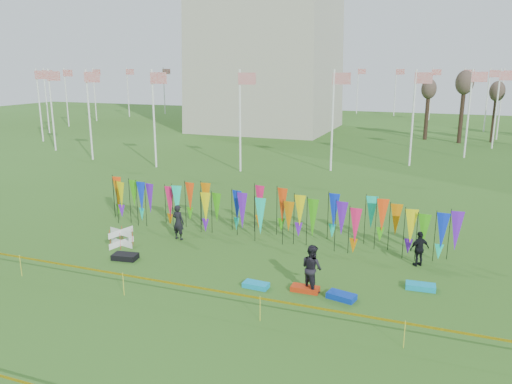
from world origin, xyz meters
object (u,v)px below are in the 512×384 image
(kite_bag_blue, at_px, (341,296))
(box_kite, at_px, (121,238))
(kite_bag_teal, at_px, (421,286))
(person_left, at_px, (178,222))
(person_mid, at_px, (312,268))
(person_right, at_px, (419,249))
(kite_bag_black, at_px, (125,257))
(kite_bag_turquoise, at_px, (256,285))
(kite_bag_red, at_px, (305,289))

(kite_bag_blue, bearing_deg, box_kite, 170.62)
(kite_bag_blue, distance_m, kite_bag_teal, 3.26)
(box_kite, relative_size, person_left, 0.48)
(person_mid, bearing_deg, person_right, -98.39)
(kite_bag_black, bearing_deg, kite_bag_turquoise, -5.68)
(box_kite, bearing_deg, kite_bag_blue, -9.38)
(box_kite, bearing_deg, person_left, 41.43)
(box_kite, bearing_deg, kite_bag_turquoise, -14.71)
(kite_bag_teal, bearing_deg, kite_bag_black, -173.24)
(person_mid, relative_size, person_right, 1.19)
(box_kite, xyz_separation_m, kite_bag_blue, (10.79, -1.78, -0.31))
(kite_bag_black, height_order, kite_bag_teal, kite_bag_black)
(person_right, distance_m, kite_bag_teal, 2.46)
(kite_bag_turquoise, bearing_deg, kite_bag_teal, 19.52)
(kite_bag_red, bearing_deg, person_left, 154.91)
(person_left, height_order, kite_bag_turquoise, person_left)
(kite_bag_red, distance_m, kite_bag_teal, 4.42)
(person_right, bearing_deg, person_mid, 10.43)
(person_right, relative_size, kite_bag_red, 1.45)
(person_right, xyz_separation_m, kite_bag_blue, (-2.42, -4.26, -0.66))
(person_left, height_order, kite_bag_black, person_left)
(person_right, height_order, kite_bag_blue, person_right)
(box_kite, distance_m, kite_bag_teal, 13.44)
(person_left, distance_m, person_mid, 8.22)
(person_left, bearing_deg, kite_bag_red, 163.65)
(person_right, bearing_deg, kite_bag_teal, 58.43)
(kite_bag_black, relative_size, kite_bag_teal, 0.98)
(kite_bag_teal, bearing_deg, box_kite, -179.50)
(person_left, relative_size, person_mid, 0.96)
(kite_bag_blue, xyz_separation_m, kite_bag_black, (-9.65, 0.44, 0.02))
(person_right, xyz_separation_m, kite_bag_black, (-12.08, -3.82, -0.64))
(kite_bag_turquoise, height_order, kite_bag_blue, kite_bag_blue)
(box_kite, height_order, person_right, person_right)
(kite_bag_black, distance_m, kite_bag_teal, 12.38)
(person_left, xyz_separation_m, person_mid, (7.53, -3.28, 0.04))
(person_left, xyz_separation_m, kite_bag_turquoise, (5.48, -3.78, -0.78))
(person_left, xyz_separation_m, person_right, (11.17, 0.67, -0.11))
(person_left, relative_size, kite_bag_red, 1.66)
(person_mid, bearing_deg, person_left, 10.68)
(person_left, distance_m, kite_bag_blue, 9.48)
(person_mid, distance_m, kite_bag_blue, 1.49)
(person_right, distance_m, kite_bag_black, 12.68)
(kite_bag_red, bearing_deg, kite_bag_black, 178.00)
(box_kite, relative_size, kite_bag_teal, 0.76)
(box_kite, relative_size, kite_bag_black, 0.77)
(kite_bag_black, bearing_deg, person_left, 73.94)
(person_mid, relative_size, kite_bag_black, 1.69)
(person_mid, bearing_deg, kite_bag_turquoise, 47.92)
(person_mid, distance_m, kite_bag_black, 8.47)
(person_right, bearing_deg, person_left, -33.52)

